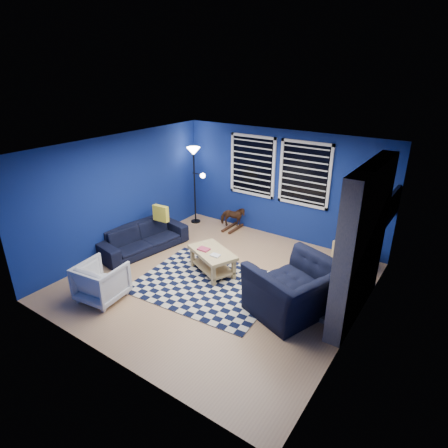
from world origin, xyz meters
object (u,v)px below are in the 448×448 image
sofa (143,238)px  cabinet (351,255)px  armchair_big (295,289)px  armchair_bent (102,281)px  rocking_horse (233,217)px  coffee_table (212,257)px  floor_lamp (194,162)px  tv (391,207)px

sofa → cabinet: cabinet is taller
armchair_big → armchair_bent: 3.28m
rocking_horse → coffee_table: size_ratio=0.54×
rocking_horse → coffee_table: bearing=177.9°
sofa → armchair_bent: (0.77, -1.72, 0.05)m
sofa → rocking_horse: rocking_horse is taller
sofa → armchair_big: armchair_big is taller
armchair_bent → coffee_table: (1.06, 1.78, 0.00)m
sofa → floor_lamp: floor_lamp is taller
tv → armchair_bent: (-3.77, -3.59, -1.06)m
cabinet → floor_lamp: 4.22m
armchair_bent → rocking_horse: bearing=-100.4°
tv → floor_lamp: floor_lamp is taller
rocking_horse → floor_lamp: (-1.03, -0.15, 1.26)m
tv → armchair_bent: bearing=-136.4°
armchair_bent → rocking_horse: (0.23, 3.77, -0.01)m
coffee_table → cabinet: (2.15, 1.74, -0.07)m
armchair_big → coffee_table: size_ratio=1.18×
cabinet → rocking_horse: bearing=-163.9°
cabinet → coffee_table: bearing=-120.3°
rocking_horse → cabinet: cabinet is taller
sofa → coffee_table: size_ratio=1.73×
armchair_big → armchair_bent: (-2.90, -1.51, -0.10)m
rocking_horse → floor_lamp: size_ratio=0.32×
armchair_big → rocking_horse: size_ratio=2.19×
armchair_big → cabinet: armchair_big is taller
coffee_table → floor_lamp: size_ratio=0.59×
armchair_bent → rocking_horse: size_ratio=1.20×
tv → armchair_bent: 5.31m
armchair_big → coffee_table: bearing=-78.1°
tv → coffee_table: size_ratio=0.88×
sofa → tv: bearing=-57.6°
armchair_bent → armchair_big: bearing=-159.4°
sofa → floor_lamp: 2.30m
armchair_bent → coffee_table: size_ratio=0.65×
armchair_bent → cabinet: 4.77m
sofa → armchair_big: size_ratio=1.46×
coffee_table → cabinet: cabinet is taller
coffee_table → sofa: bearing=-178.1°
cabinet → floor_lamp: bearing=-160.6°
rocking_horse → cabinet: bearing=-119.5°
armchair_bent → cabinet: bearing=-139.3°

